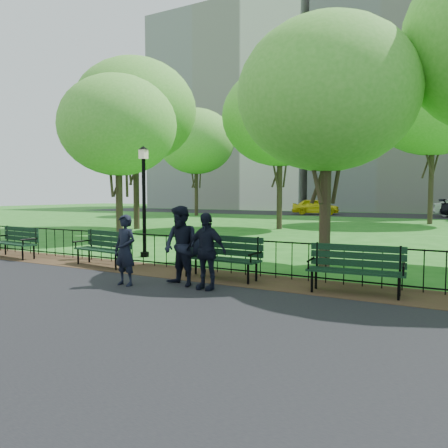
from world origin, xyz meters
The scene contains 22 objects.
ground centered at (0.00, 0.00, 0.00)m, with size 120.00×120.00×0.00m, color #20651A.
asphalt_path centered at (0.00, -3.40, 0.01)m, with size 60.00×9.20×0.01m, color black.
dirt_strip centered at (0.00, 1.50, 0.01)m, with size 60.00×1.60×0.01m, color #312514.
far_street centered at (0.00, 35.00, 0.01)m, with size 70.00×9.00×0.01m, color black.
iron_fence centered at (0.00, 2.00, 0.50)m, with size 24.06×0.06×1.00m.
apartment_west centered at (-22.00, 48.00, 13.00)m, with size 22.00×15.00×26.00m, color silver.
apartment_mid centered at (2.00, 48.00, 15.00)m, with size 24.00×15.00×30.00m, color beige.
park_bench_main centered at (0.35, 1.29, 0.70)m, with size 1.98×0.70×1.11m.
park_bench_left_a centered at (-3.05, 1.38, 0.61)m, with size 1.92×0.81×1.06m.
park_bench_left_b centered at (-6.64, 1.24, 0.60)m, with size 1.89×0.74×1.05m.
park_bench_right_a centered at (3.81, 1.30, 0.61)m, with size 1.93×0.74×1.07m.
lamppost centered at (-3.23, 3.32, 1.91)m, with size 0.32×0.32×3.51m.
tree_near_w centered at (-7.71, 7.12, 4.98)m, with size 5.15×5.15×7.17m.
tree_near_e centered at (2.36, 4.12, 4.64)m, with size 4.80×4.80×6.69m.
tree_mid_w centered at (-10.76, 11.89, 6.66)m, with size 6.88×6.88×9.59m.
tree_far_c centered at (-3.54, 15.71, 6.33)m, with size 6.54×6.54×9.12m.
tree_far_e centered at (3.73, 24.29, 8.06)m, with size 8.32×8.32×11.60m.
tree_far_w centered at (-15.89, 26.37, 6.76)m, with size 6.98×6.98×9.73m.
person_left centered at (-0.79, -0.33, 0.79)m, with size 0.57×0.37×1.55m, color black.
person_mid centered at (0.31, 0.22, 0.88)m, with size 0.85×0.44×1.74m, color black.
person_right centered at (0.96, 0.19, 0.82)m, with size 0.95×0.39×1.62m, color black.
taxi centered at (-6.79, 33.34, 0.77)m, with size 1.79×4.44×1.51m, color yellow.
Camera 1 is at (5.66, -7.58, 2.02)m, focal length 35.00 mm.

